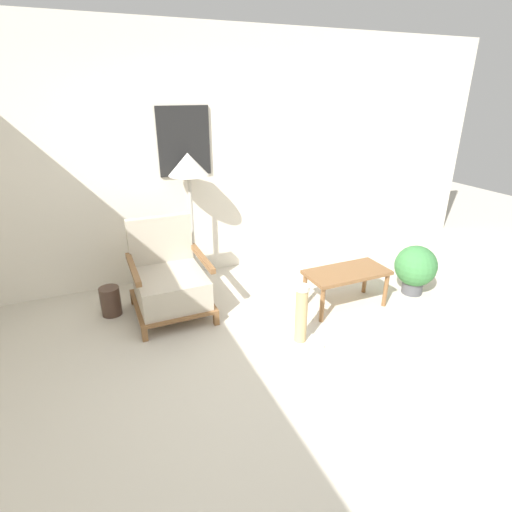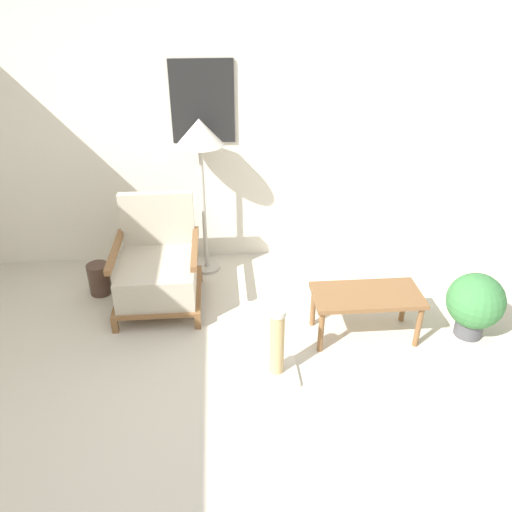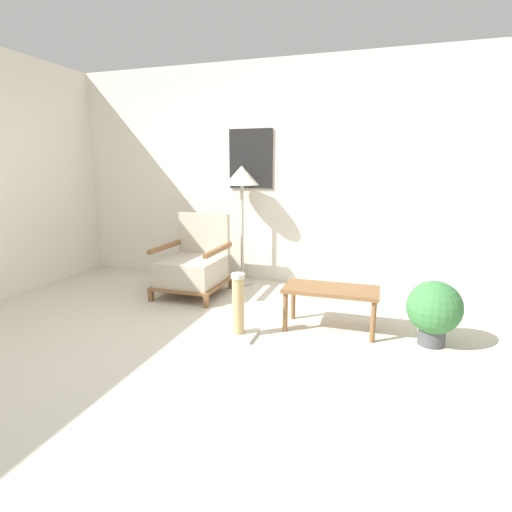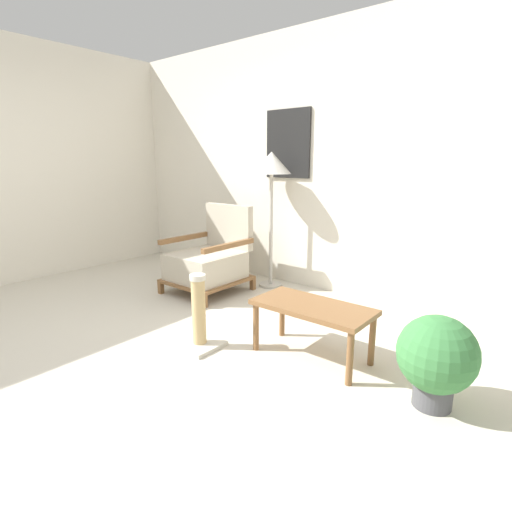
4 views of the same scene
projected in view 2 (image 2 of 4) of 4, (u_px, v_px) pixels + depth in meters
ground_plane at (228, 440)px, 3.10m from camera, size 14.00×14.00×0.00m
wall_back at (216, 123)px, 4.52m from camera, size 8.00×0.09×2.70m
armchair at (158, 269)px, 4.24m from camera, size 0.71×0.77×0.91m
floor_lamp at (200, 141)px, 4.30m from camera, size 0.42×0.42×1.47m
coffee_table at (366, 299)px, 3.84m from camera, size 0.83×0.41×0.40m
vase at (99, 279)px, 4.47m from camera, size 0.19×0.19×0.29m
potted_plant at (475, 303)px, 3.87m from camera, size 0.44×0.44×0.54m
scratching_post at (277, 351)px, 3.52m from camera, size 0.30×0.30×0.57m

